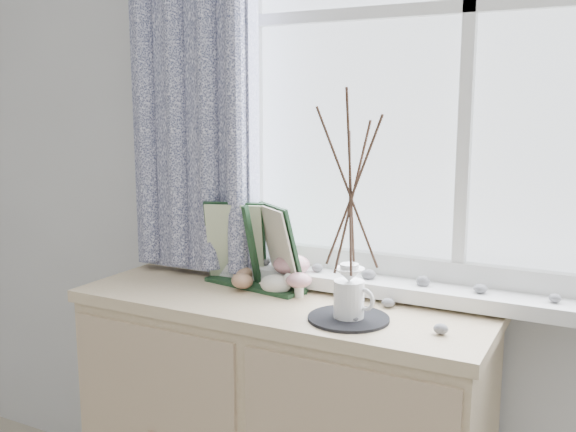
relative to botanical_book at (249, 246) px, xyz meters
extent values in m
cube|color=silver|center=(0.28, 0.21, 0.32)|extent=(4.00, 0.04, 2.60)
cube|color=silver|center=(0.58, 0.20, 0.67)|extent=(1.30, 0.01, 1.40)
cube|color=white|center=(0.58, 0.13, -0.10)|extent=(1.45, 0.16, 0.04)
cube|color=#0A1137|center=(-0.24, 0.08, 0.69)|extent=(0.44, 0.06, 1.61)
cube|color=beige|center=(0.13, -0.04, -0.15)|extent=(1.20, 0.45, 0.03)
cylinder|color=white|center=(0.11, 0.07, -0.10)|extent=(0.03, 0.03, 0.07)
ellipsoid|color=maroon|center=(0.11, 0.07, -0.06)|extent=(0.11, 0.11, 0.06)
cylinder|color=white|center=(0.17, 0.00, -0.11)|extent=(0.03, 0.03, 0.05)
ellipsoid|color=maroon|center=(0.17, 0.00, -0.08)|extent=(0.08, 0.08, 0.04)
ellipsoid|color=tan|center=(-0.01, -0.03, -0.10)|extent=(0.06, 0.05, 0.08)
ellipsoid|color=tan|center=(-0.05, 0.04, -0.10)|extent=(0.06, 0.05, 0.08)
cylinder|color=black|center=(0.37, -0.12, -0.13)|extent=(0.21, 0.21, 0.01)
cylinder|color=white|center=(0.37, -0.12, -0.08)|extent=(0.10, 0.10, 0.10)
cone|color=white|center=(0.37, -0.12, -0.01)|extent=(0.08, 0.08, 0.03)
cylinder|color=white|center=(0.37, -0.12, 0.00)|extent=(0.05, 0.05, 0.02)
torus|color=white|center=(0.41, -0.12, -0.07)|extent=(0.06, 0.03, 0.06)
ellipsoid|color=gray|center=(0.39, -0.14, -0.12)|extent=(0.04, 0.03, 0.03)
ellipsoid|color=gray|center=(0.43, 0.02, -0.12)|extent=(0.04, 0.03, 0.03)
ellipsoid|color=gray|center=(0.61, -0.12, -0.12)|extent=(0.04, 0.03, 0.03)
ellipsoid|color=gray|center=(0.31, 0.06, -0.12)|extent=(0.04, 0.03, 0.03)
camera|label=1|loc=(0.96, -1.59, 0.41)|focal=40.00mm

